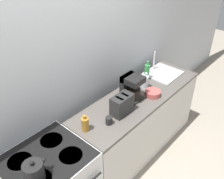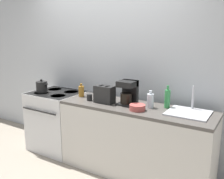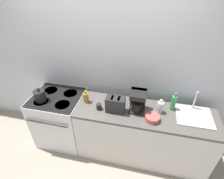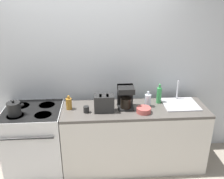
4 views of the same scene
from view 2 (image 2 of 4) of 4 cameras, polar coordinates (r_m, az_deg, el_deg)
The scene contains 13 objects.
ground_plane at distance 3.48m, azimuth -7.73°, elevation -17.42°, with size 12.00×12.00×0.00m, color gray.
wall_back at distance 3.62m, azimuth -1.09°, elevation 5.73°, with size 8.00×0.05×2.60m.
stove at distance 3.92m, azimuth -12.30°, elevation -6.75°, with size 0.74×0.70×0.89m.
counter_block at distance 3.17m, azimuth 5.17°, elevation -11.51°, with size 1.89×0.59×0.89m.
kettle at distance 3.83m, azimuth -15.75°, elevation 0.60°, with size 0.20×0.16×0.20m.
toaster at distance 3.13m, azimuth -1.72°, elevation -1.10°, with size 0.25×0.14×0.22m.
coffee_maker at distance 3.06m, azimuth 3.69°, elevation -0.56°, with size 0.20×0.22×0.30m.
sink_tray at distance 2.87m, azimuth 17.10°, elevation -4.94°, with size 0.45×0.40×0.28m.
bottle_clear at distance 2.96m, azimuth 8.74°, elevation -2.51°, with size 0.08×0.08×0.21m.
bottle_amber at distance 3.47m, azimuth -7.03°, elevation -0.36°, with size 0.08×0.08×0.18m.
bottle_green at distance 2.98m, azimuth 12.54°, elevation -2.03°, with size 0.07×0.07×0.27m.
cup_black at distance 3.26m, azimuth -5.16°, elevation -1.81°, with size 0.07×0.07×0.08m.
bowl at distance 2.86m, azimuth 5.82°, elevation -4.09°, with size 0.18×0.18×0.07m.
Camera 2 is at (1.94, -2.30, 1.75)m, focal length 40.00 mm.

